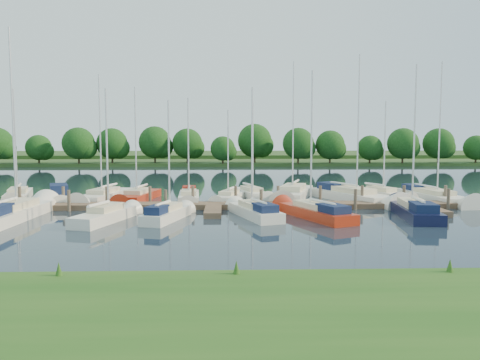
{
  "coord_description": "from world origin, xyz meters",
  "views": [
    {
      "loc": [
        0.89,
        -28.31,
        5.49
      ],
      "look_at": [
        2.04,
        8.0,
        2.2
      ],
      "focal_mm": 35.0,
      "sensor_mm": 36.0,
      "label": 1
    }
  ],
  "objects_px": {
    "dock": "(214,207)",
    "sailboat_s_2": "(167,215)",
    "sailboat_n_5": "(229,198)",
    "sailboat_n_0": "(18,196)",
    "motorboat": "(59,198)"
  },
  "relations": [
    {
      "from": "dock",
      "to": "sailboat_s_2",
      "type": "height_order",
      "value": "sailboat_s_2"
    },
    {
      "from": "sailboat_n_5",
      "to": "sailboat_n_0",
      "type": "bearing_deg",
      "value": 13.51
    },
    {
      "from": "motorboat",
      "to": "sailboat_n_0",
      "type": "bearing_deg",
      "value": -46.75
    },
    {
      "from": "sailboat_n_5",
      "to": "motorboat",
      "type": "bearing_deg",
      "value": 19.99
    },
    {
      "from": "dock",
      "to": "motorboat",
      "type": "bearing_deg",
      "value": 162.03
    },
    {
      "from": "sailboat_n_0",
      "to": "motorboat",
      "type": "relative_size",
      "value": 1.67
    },
    {
      "from": "sailboat_s_2",
      "to": "sailboat_n_5",
      "type": "bearing_deg",
      "value": 81.51
    },
    {
      "from": "dock",
      "to": "sailboat_n_0",
      "type": "xyz_separation_m",
      "value": [
        -17.6,
        6.34,
        0.07
      ]
    },
    {
      "from": "sailboat_n_0",
      "to": "sailboat_n_5",
      "type": "distance_m",
      "value": 18.89
    },
    {
      "from": "dock",
      "to": "sailboat_n_0",
      "type": "bearing_deg",
      "value": 160.19
    },
    {
      "from": "sailboat_n_0",
      "to": "motorboat",
      "type": "height_order",
      "value": "sailboat_n_0"
    },
    {
      "from": "sailboat_n_0",
      "to": "motorboat",
      "type": "xyz_separation_m",
      "value": [
        4.36,
        -2.04,
        0.11
      ]
    },
    {
      "from": "dock",
      "to": "sailboat_n_5",
      "type": "distance_m",
      "value": 4.73
    },
    {
      "from": "sailboat_n_0",
      "to": "sailboat_n_5",
      "type": "height_order",
      "value": "sailboat_n_0"
    },
    {
      "from": "motorboat",
      "to": "sailboat_n_5",
      "type": "bearing_deg",
      "value": 159.5
    }
  ]
}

